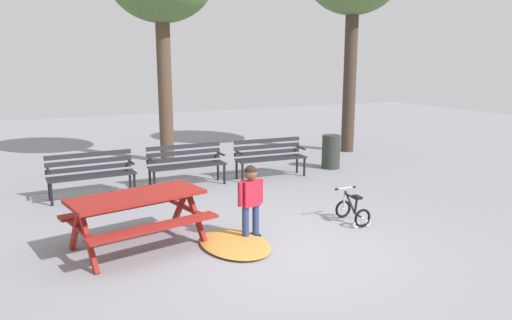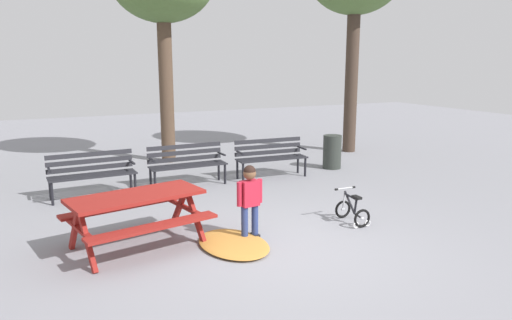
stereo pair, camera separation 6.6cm
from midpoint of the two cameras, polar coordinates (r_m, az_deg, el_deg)
name	(u,v)px [view 1 (the left image)]	position (r m, az deg, el deg)	size (l,w,h in m)	color
ground	(285,248)	(6.84, 3.17, -10.35)	(36.00, 36.00, 0.00)	gray
picnic_table	(137,207)	(6.86, -14.18, -5.39)	(2.03, 1.67, 0.79)	maroon
park_bench_far_left	(91,171)	(9.65, -19.19, -1.25)	(1.62, 0.52, 0.85)	#232328
park_bench_left	(186,161)	(10.09, -8.48, -0.17)	(1.60, 0.47, 0.85)	#232328
park_bench_right	(270,155)	(10.71, 1.45, 0.65)	(1.62, 0.54, 0.85)	#232328
child_standing	(251,196)	(6.94, -0.92, -4.29)	(0.42, 0.19, 1.11)	navy
kids_bicycle	(353,211)	(7.92, 11.19, -5.91)	(0.39, 0.56, 0.54)	black
leaf_pile	(235,244)	(6.88, -2.85, -9.90)	(1.29, 0.90, 0.07)	#C68438
trash_bin	(331,152)	(11.75, 8.74, 0.98)	(0.44, 0.44, 0.81)	#2D332D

